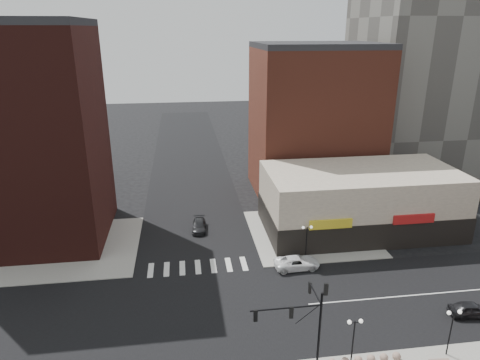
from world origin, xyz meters
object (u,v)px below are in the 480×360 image
object	(u,v)px
white_suv	(297,263)
dark_sedan_north	(199,226)
street_lamp_ne	(307,234)
traffic_signal	(306,315)
street_lamp_se_a	(354,331)
dark_sedan_east	(472,309)
street_lamp_se_b	(453,321)

from	to	relation	value
white_suv	dark_sedan_north	world-z (taller)	white_suv
street_lamp_ne	white_suv	world-z (taller)	street_lamp_ne
white_suv	traffic_signal	bearing A→B (deg)	164.84
traffic_signal	street_lamp_ne	xyz separation A→B (m)	(4.76, 15.83, -1.67)
street_lamp_ne	white_suv	size ratio (longest dim) A/B	0.84
white_suv	dark_sedan_north	distance (m)	14.83
traffic_signal	dark_sedan_north	xyz separation A→B (m)	(-6.76, 25.18, -4.35)
white_suv	street_lamp_se_a	bearing A→B (deg)	179.63
dark_sedan_east	white_suv	bearing A→B (deg)	59.83
street_lamp_se_b	dark_sedan_north	distance (m)	31.51
traffic_signal	white_suv	world-z (taller)	traffic_signal
street_lamp_se_a	dark_sedan_north	xyz separation A→B (m)	(-10.52, 25.35, -2.67)
street_lamp_ne	street_lamp_se_b	bearing A→B (deg)	-66.37
street_lamp_ne	street_lamp_se_a	bearing A→B (deg)	-93.58
white_suv	dark_sedan_east	xyz separation A→B (m)	(13.56, -10.16, -0.01)
street_lamp_se_a	dark_sedan_east	xyz separation A→B (m)	(13.15, 4.34, -2.61)
street_lamp_se_b	street_lamp_ne	world-z (taller)	same
dark_sedan_east	street_lamp_se_a	bearing A→B (deg)	114.95
street_lamp_se_b	white_suv	xyz separation A→B (m)	(-8.41, 14.50, -2.60)
street_lamp_ne	dark_sedan_east	bearing A→B (deg)	-43.82
street_lamp_se_a	dark_sedan_east	world-z (taller)	street_lamp_se_a
traffic_signal	white_suv	bearing A→B (deg)	76.83
dark_sedan_north	street_lamp_se_b	bearing A→B (deg)	-49.77
street_lamp_se_b	dark_sedan_east	size ratio (longest dim) A/B	1.04
traffic_signal	white_suv	xyz separation A→B (m)	(3.35, 14.33, -4.27)
traffic_signal	street_lamp_se_a	distance (m)	4.12
street_lamp_se_b	street_lamp_ne	bearing A→B (deg)	113.63
street_lamp_se_a	white_suv	xyz separation A→B (m)	(-0.41, 14.50, -2.60)
white_suv	dark_sedan_north	size ratio (longest dim) A/B	1.17
dark_sedan_east	dark_sedan_north	size ratio (longest dim) A/B	0.94
street_lamp_ne	dark_sedan_north	bearing A→B (deg)	140.95
white_suv	street_lamp_se_b	bearing A→B (deg)	-151.88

